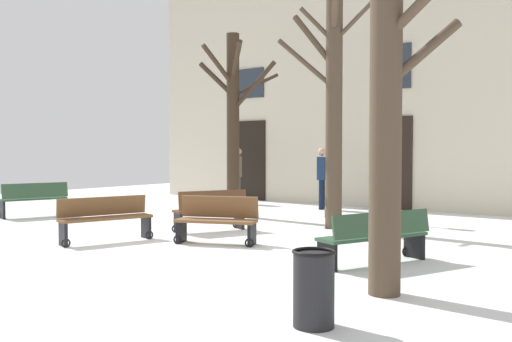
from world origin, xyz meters
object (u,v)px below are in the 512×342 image
bench_back_to_back_left (376,236)px  tree_near_facade (333,105)px  tree_right_of_center (233,118)px  bench_near_lamp (105,218)px  litter_bin (314,288)px  bench_facing_shops (34,199)px  bench_by_litter_bin (211,210)px  tree_left_of_center (386,98)px  bench_near_center_tree (217,220)px  person_crossing_plaza (322,175)px  person_by_shop_door (238,172)px  streetlamp (329,130)px

bench_back_to_back_left → tree_near_facade: bearing=-118.6°
tree_right_of_center → bench_near_lamp: size_ratio=2.66×
litter_bin → bench_facing_shops: bench_facing_shops is taller
tree_near_facade → bench_by_litter_bin: (-1.87, -1.96, -2.29)m
tree_left_of_center → bench_near_lamp: (-5.87, 0.50, -1.90)m
bench_near_center_tree → person_crossing_plaza: bearing=81.2°
tree_right_of_center → bench_facing_shops: tree_right_of_center is taller
bench_near_lamp → tree_left_of_center: bearing=-77.4°
person_by_shop_door → bench_back_to_back_left: bearing=-171.3°
bench_near_center_tree → bench_facing_shops: (-6.58, 0.34, 0.03)m
bench_back_to_back_left → person_by_shop_door: (-7.79, 6.43, 0.59)m
bench_facing_shops → tree_near_facade: bearing=127.5°
bench_facing_shops → person_crossing_plaza: person_crossing_plaza is taller
streetlamp → tree_left_of_center: bearing=-55.9°
tree_right_of_center → streetlamp: (2.21, 1.19, -0.32)m
person_crossing_plaza → bench_by_litter_bin: bearing=167.2°
litter_bin → bench_back_to_back_left: 3.28m
tree_near_facade → bench_back_to_back_left: size_ratio=2.62×
streetlamp → bench_near_lamp: (-1.55, -5.88, -1.81)m
streetlamp → bench_back_to_back_left: 6.18m
tree_near_facade → bench_near_center_tree: size_ratio=3.19×
tree_right_of_center → bench_near_center_tree: bearing=-55.0°
tree_right_of_center → bench_near_lamp: bearing=-82.0°
tree_near_facade → bench_near_lamp: 5.43m
bench_by_litter_bin → bench_near_lamp: bench_by_litter_bin is taller
tree_left_of_center → tree_right_of_center: tree_left_of_center is taller
bench_by_litter_bin → person_by_shop_door: size_ratio=0.89×
tree_right_of_center → bench_by_litter_bin: 3.52m
bench_by_litter_bin → person_by_shop_door: (-3.46, 5.30, 0.56)m
bench_by_litter_bin → person_crossing_plaza: (-0.33, 5.33, 0.57)m
tree_left_of_center → person_by_shop_door: size_ratio=2.73×
tree_left_of_center → streetlamp: bearing=124.1°
bench_by_litter_bin → bench_facing_shops: bearing=-56.9°
tree_near_facade → bench_by_litter_bin: size_ratio=3.14×
tree_right_of_center → person_by_shop_door: bearing=126.4°
bench_near_lamp → tree_right_of_center: bearing=25.5°
person_crossing_plaza → bench_back_to_back_left: bearing=-160.5°
tree_right_of_center → bench_back_to_back_left: tree_right_of_center is taller
tree_left_of_center → person_crossing_plaza: (-5.51, 8.07, -1.34)m
bench_back_to_back_left → person_crossing_plaza: size_ratio=1.07×
bench_near_center_tree → bench_facing_shops: size_ratio=0.92×
litter_bin → bench_by_litter_bin: size_ratio=0.47×
tree_right_of_center → person_crossing_plaza: bearing=70.5°
bench_near_center_tree → person_by_shop_door: (-4.61, 6.43, 0.58)m
tree_near_facade → bench_facing_shops: tree_near_facade is taller
tree_right_of_center → streetlamp: tree_right_of_center is taller
tree_right_of_center → litter_bin: 9.62m
tree_right_of_center → litter_bin: (6.49, -6.76, -2.21)m
tree_near_facade → bench_facing_shops: size_ratio=2.93×
bench_near_center_tree → bench_facing_shops: 6.59m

